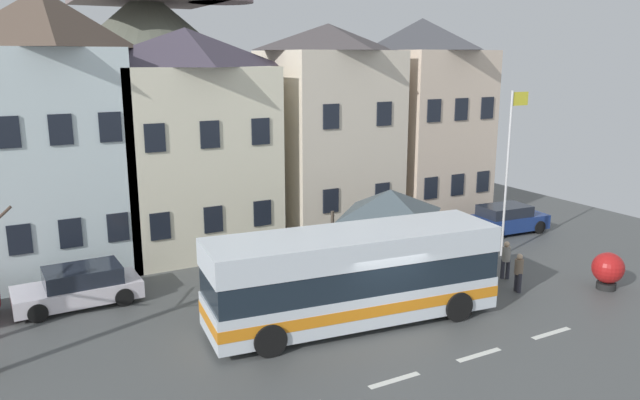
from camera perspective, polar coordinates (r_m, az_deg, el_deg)
The scene contains 17 objects.
ground_plane at distance 19.79m, azimuth 6.37°, elevation -12.30°, with size 40.00×60.00×0.07m.
townhouse_01 at distance 26.68m, azimuth -23.53°, elevation 5.69°, with size 5.10×5.78×10.99m.
townhouse_02 at distance 27.67m, azimuth -11.97°, elevation 5.35°, with size 6.58×5.52×9.67m.
townhouse_03 at distance 30.40m, azimuth 0.74°, elevation 6.62°, with size 5.64×5.58×10.01m.
townhouse_04 at distance 34.18m, azimuth 9.19°, elevation 7.55°, with size 5.14×6.72×10.45m.
hilltop_castle at distance 50.70m, azimuth -15.41°, elevation 11.54°, with size 32.42×32.42×23.30m.
transit_bus at distance 19.90m, azimuth 3.11°, elevation -7.18°, with size 9.73×3.57×3.05m.
bus_shelter at distance 24.09m, azimuth 6.54°, elevation -0.27°, with size 3.60×3.60×3.44m.
parked_car_00 at distance 23.12m, azimuth -21.45°, elevation -7.49°, with size 4.21×2.05×1.35m.
parked_car_01 at distance 31.56m, azimuth 16.91°, elevation -1.71°, with size 4.06×2.11×1.38m.
parked_car_02 at distance 28.74m, azimuth 9.43°, elevation -2.81°, with size 4.11×2.12×1.30m.
pedestrian_00 at distance 24.10m, azimuth 14.92°, elevation -5.59°, with size 0.35×0.35×1.59m.
pedestrian_01 at distance 23.79m, azimuth 17.96°, elevation -6.35°, with size 0.32×0.36×1.46m.
pedestrian_02 at distance 25.00m, azimuth 16.88°, elevation -5.19°, with size 0.31×0.31×1.50m.
public_bench at distance 25.19m, azimuth -0.45°, elevation -5.34°, with size 1.42×0.48×0.87m.
flagpole at distance 27.11m, azimuth 17.15°, elevation 3.36°, with size 0.95×0.10×7.11m.
harbour_buoy at distance 25.26m, azimuth 25.17°, elevation -5.83°, with size 1.16×1.16×1.41m.
Camera 1 is at (-10.40, -14.56, 8.43)m, focal length 34.46 mm.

